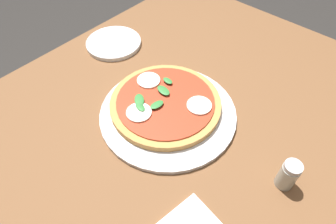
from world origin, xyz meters
The scene contains 6 objects.
ground_plane centered at (0.00, 0.00, 0.00)m, with size 6.00×6.00×0.00m, color #2D2B28.
dining_table centered at (0.00, 0.00, 0.63)m, with size 1.26×1.06×0.73m.
serving_tray centered at (0.01, -0.05, 0.73)m, with size 0.37×0.37×0.01m, color silver.
pizza centered at (0.00, -0.07, 0.75)m, with size 0.30×0.30×0.03m.
plate_white centered at (-0.10, -0.40, 0.73)m, with size 0.18×0.18×0.01m, color white.
pepper_shaker centered at (-0.01, 0.27, 0.77)m, with size 0.04×0.04×0.08m.
Camera 1 is at (0.39, 0.28, 1.33)m, focal length 31.07 mm.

